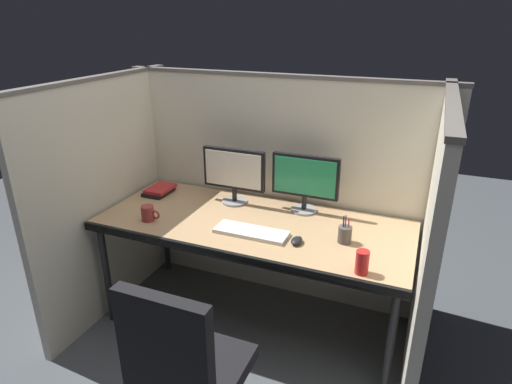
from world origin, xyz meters
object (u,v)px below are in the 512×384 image
object	(u,v)px
pen_cup	(345,234)
coffee_mug	(148,213)
book_stack	(159,190)
keyboard_main	(251,232)
computer_mouse	(297,241)
desk	(252,230)
monitor_left	(234,172)
soda_can	(362,262)
monitor_right	(305,180)

from	to	relation	value
pen_cup	coffee_mug	bearing A→B (deg)	-171.31
book_stack	coffee_mug	size ratio (longest dim) A/B	1.77
keyboard_main	computer_mouse	xyz separation A→B (m)	(0.28, -0.01, 0.01)
keyboard_main	coffee_mug	size ratio (longest dim) A/B	3.41
desk	pen_cup	bearing A→B (deg)	-2.78
computer_mouse	coffee_mug	bearing A→B (deg)	-175.95
monitor_left	book_stack	world-z (taller)	monitor_left
monitor_left	coffee_mug	world-z (taller)	monitor_left
keyboard_main	book_stack	distance (m)	0.90
pen_cup	soda_can	size ratio (longest dim) A/B	1.36
pen_cup	computer_mouse	bearing A→B (deg)	-154.84
soda_can	computer_mouse	bearing A→B (deg)	156.45
book_stack	coffee_mug	xyz separation A→B (m)	(0.19, -0.40, 0.02)
pen_cup	monitor_left	bearing A→B (deg)	161.23
monitor_left	computer_mouse	bearing A→B (deg)	-34.59
computer_mouse	book_stack	size ratio (longest dim) A/B	0.43
desk	computer_mouse	xyz separation A→B (m)	(0.33, -0.14, 0.07)
coffee_mug	monitor_right	bearing A→B (deg)	30.35
monitor_left	soda_can	bearing A→B (deg)	-30.40
desk	soda_can	size ratio (longest dim) A/B	15.57
keyboard_main	soda_can	bearing A→B (deg)	-14.94
desk	book_stack	xyz separation A→B (m)	(-0.79, 0.19, 0.07)
desk	soda_can	distance (m)	0.78
desk	monitor_left	xyz separation A→B (m)	(-0.23, 0.24, 0.27)
book_stack	soda_can	distance (m)	1.58
keyboard_main	soda_can	distance (m)	0.68
monitor_left	keyboard_main	world-z (taller)	monitor_left
coffee_mug	monitor_left	bearing A→B (deg)	50.42
desk	monitor_left	bearing A→B (deg)	133.46
book_stack	keyboard_main	bearing A→B (deg)	-20.86
monitor_right	pen_cup	xyz separation A→B (m)	(0.33, -0.32, -0.17)
keyboard_main	book_stack	world-z (taller)	book_stack
monitor_right	coffee_mug	bearing A→B (deg)	-149.65
computer_mouse	keyboard_main	bearing A→B (deg)	178.01
monitor_right	desk	bearing A→B (deg)	-129.89
book_stack	soda_can	xyz separation A→B (m)	(1.50, -0.50, 0.04)
monitor_right	pen_cup	distance (m)	0.48
monitor_left	computer_mouse	size ratio (longest dim) A/B	4.48
book_stack	pen_cup	distance (m)	1.38
book_stack	soda_can	size ratio (longest dim) A/B	1.83
pen_cup	soda_can	world-z (taller)	pen_cup
monitor_left	book_stack	xyz separation A→B (m)	(-0.56, -0.05, -0.19)
monitor_right	book_stack	world-z (taller)	monitor_right
desk	monitor_right	xyz separation A→B (m)	(0.24, 0.29, 0.27)
monitor_left	book_stack	bearing A→B (deg)	-174.45
desk	keyboard_main	xyz separation A→B (m)	(0.05, -0.13, 0.06)
monitor_left	computer_mouse	xyz separation A→B (m)	(0.56, -0.39, -0.20)
monitor_right	computer_mouse	distance (m)	0.48
coffee_mug	pen_cup	distance (m)	1.19
monitor_left	desk	bearing A→B (deg)	-46.54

